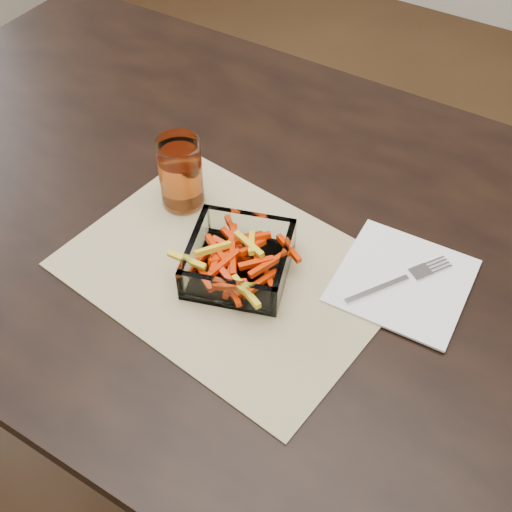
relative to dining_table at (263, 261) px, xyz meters
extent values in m
plane|color=#331E0F|center=(0.00, 0.00, -0.66)|extent=(4.50, 4.50, 0.00)
cube|color=black|center=(0.00, 0.00, 0.07)|extent=(1.60, 0.90, 0.03)
cylinder|color=black|center=(-0.72, 0.37, -0.30)|extent=(0.06, 0.06, 0.72)
cube|color=tan|center=(0.01, -0.11, 0.09)|extent=(0.49, 0.38, 0.00)
cube|color=white|center=(0.02, -0.10, 0.10)|extent=(0.18, 0.18, 0.01)
cube|color=white|center=(0.00, -0.04, 0.12)|extent=(0.13, 0.05, 0.05)
cube|color=white|center=(0.04, -0.16, 0.12)|extent=(0.13, 0.05, 0.05)
cube|color=white|center=(-0.04, -0.12, 0.12)|extent=(0.05, 0.13, 0.05)
cube|color=white|center=(0.08, -0.08, 0.12)|extent=(0.05, 0.13, 0.05)
cylinder|color=white|center=(-0.13, -0.03, 0.15)|extent=(0.07, 0.07, 0.12)
cylinder|color=#BF4E1B|center=(-0.13, -0.03, 0.14)|extent=(0.06, 0.06, 0.08)
cube|color=white|center=(0.23, 0.00, 0.09)|extent=(0.19, 0.19, 0.00)
cube|color=silver|center=(0.21, -0.03, 0.10)|extent=(0.06, 0.09, 0.00)
cube|color=silver|center=(0.25, 0.03, 0.10)|extent=(0.04, 0.04, 0.00)
cube|color=silver|center=(0.26, 0.06, 0.10)|extent=(0.02, 0.03, 0.00)
cube|color=silver|center=(0.26, 0.06, 0.10)|extent=(0.02, 0.03, 0.00)
cube|color=silver|center=(0.27, 0.05, 0.10)|extent=(0.02, 0.03, 0.00)
cube|color=silver|center=(0.27, 0.05, 0.10)|extent=(0.02, 0.03, 0.00)
camera|label=1|loc=(0.36, -0.60, 0.80)|focal=45.00mm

